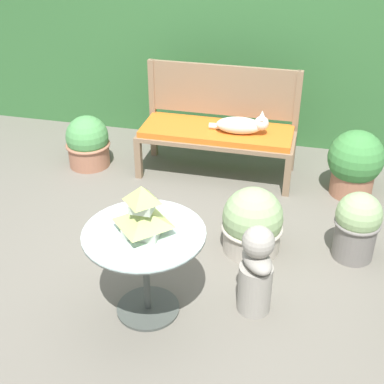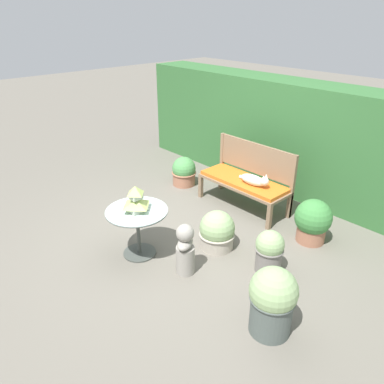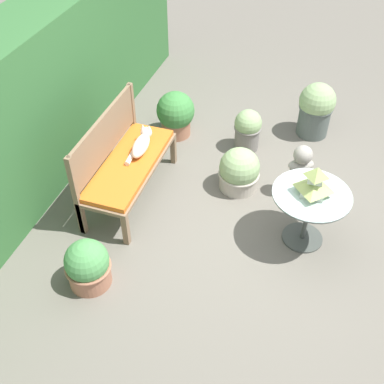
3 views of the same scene
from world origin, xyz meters
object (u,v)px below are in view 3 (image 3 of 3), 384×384
object	(u,v)px
cat	(141,144)
pagoda_birdhouse	(315,183)
potted_plant_table_near	(239,171)
garden_bench	(130,166)
potted_plant_patio_mid	(316,109)
potted_plant_bench_left	(176,114)
garden_bust	(300,171)
potted_plant_path_edge	(88,265)
patio_table	(310,204)
potted_plant_table_far	(248,129)

from	to	relation	value
cat	pagoda_birdhouse	xyz separation A→B (m)	(-0.30, -1.89, 0.21)
potted_plant_table_near	garden_bench	bearing A→B (deg)	114.38
potted_plant_patio_mid	pagoda_birdhouse	bearing A→B (deg)	-174.64
potted_plant_table_near	potted_plant_bench_left	xyz separation A→B (m)	(0.75, 1.03, 0.07)
garden_bust	pagoda_birdhouse	bearing A→B (deg)	-105.61
pagoda_birdhouse	potted_plant_table_near	size ratio (longest dim) A/B	0.63
garden_bust	potted_plant_patio_mid	world-z (taller)	potted_plant_patio_mid
potted_plant_table_near	potted_plant_path_edge	distance (m)	2.01
garden_bench	pagoda_birdhouse	xyz separation A→B (m)	(-0.06, -1.94, 0.36)
potted_plant_patio_mid	potted_plant_table_near	bearing A→B (deg)	153.97
cat	garden_bust	xyz separation A→B (m)	(0.37, -1.71, -0.23)
pagoda_birdhouse	garden_bust	world-z (taller)	pagoda_birdhouse
garden_bust	potted_plant_path_edge	xyz separation A→B (m)	(-1.86, 1.64, -0.08)
patio_table	potted_plant_table_far	xyz separation A→B (m)	(1.32, 0.92, -0.22)
potted_plant_path_edge	potted_plant_table_far	bearing A→B (deg)	-19.69
garden_bench	potted_plant_bench_left	xyz separation A→B (m)	(1.26, -0.07, -0.10)
potted_plant_table_far	potted_plant_path_edge	size ratio (longest dim) A/B	1.06
garden_bench	potted_plant_path_edge	world-z (taller)	potted_plant_path_edge
cat	potted_plant_table_near	bearing A→B (deg)	-80.59
potted_plant_table_far	patio_table	bearing A→B (deg)	-145.18
potted_plant_path_edge	potted_plant_table_near	bearing A→B (deg)	-29.40
pagoda_birdhouse	potted_plant_table_far	world-z (taller)	pagoda_birdhouse
potted_plant_patio_mid	cat	bearing A→B (deg)	133.02
potted_plant_path_edge	potted_plant_bench_left	world-z (taller)	potted_plant_bench_left
potted_plant_path_edge	potted_plant_bench_left	xyz separation A→B (m)	(2.51, 0.05, 0.06)
potted_plant_path_edge	garden_bust	bearing A→B (deg)	-41.33
pagoda_birdhouse	potted_plant_bench_left	distance (m)	2.33
cat	patio_table	size ratio (longest dim) A/B	0.72
garden_bench	potted_plant_path_edge	bearing A→B (deg)	-174.58
garden_bench	garden_bust	xyz separation A→B (m)	(0.61, -1.76, -0.08)
garden_bench	potted_plant_table_near	xyz separation A→B (m)	(0.50, -1.11, -0.17)
garden_bench	potted_plant_bench_left	bearing A→B (deg)	-3.31
potted_plant_table_near	potted_plant_table_far	bearing A→B (deg)	6.73
garden_bench	potted_plant_patio_mid	xyz separation A→B (m)	(1.84, -1.76, -0.03)
garden_bench	garden_bust	bearing A→B (deg)	-70.76
cat	potted_plant_patio_mid	distance (m)	2.35
potted_plant_table_far	potted_plant_patio_mid	size ratio (longest dim) A/B	0.75
garden_bench	potted_plant_patio_mid	world-z (taller)	potted_plant_patio_mid
cat	potted_plant_path_edge	world-z (taller)	cat
potted_plant_table_far	potted_plant_patio_mid	distance (m)	0.95
potted_plant_path_edge	pagoda_birdhouse	bearing A→B (deg)	-56.89
pagoda_birdhouse	potted_plant_table_near	distance (m)	1.14
potted_plant_table_near	garden_bust	bearing A→B (deg)	-80.21
potted_plant_table_near	pagoda_birdhouse	bearing A→B (deg)	-124.26
cat	potted_plant_table_near	distance (m)	1.14
patio_table	potted_plant_path_edge	xyz separation A→B (m)	(-1.19, 1.82, -0.26)
garden_bench	potted_plant_path_edge	size ratio (longest dim) A/B	2.84
potted_plant_bench_left	garden_bust	bearing A→B (deg)	-110.86
garden_bench	potted_plant_path_edge	distance (m)	1.27
potted_plant_path_edge	cat	bearing A→B (deg)	2.74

